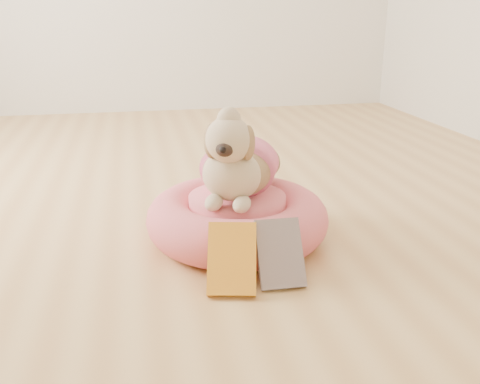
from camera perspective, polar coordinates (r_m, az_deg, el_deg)
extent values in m
plane|color=tan|center=(2.35, -6.55, -1.14)|extent=(4.50, 4.50, 0.00)
cylinder|color=#DE5762|center=(1.96, -0.29, -3.67)|extent=(0.48, 0.48, 0.10)
torus|color=#DE5762|center=(1.95, -0.29, -2.72)|extent=(0.66, 0.66, 0.17)
cylinder|color=#DE5762|center=(1.93, -0.29, -1.62)|extent=(0.35, 0.35, 0.09)
cube|color=yellow|center=(1.61, -0.87, -7.14)|extent=(0.18, 0.18, 0.19)
cube|color=silver|center=(1.65, 4.28, -6.55)|extent=(0.14, 0.15, 0.19)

